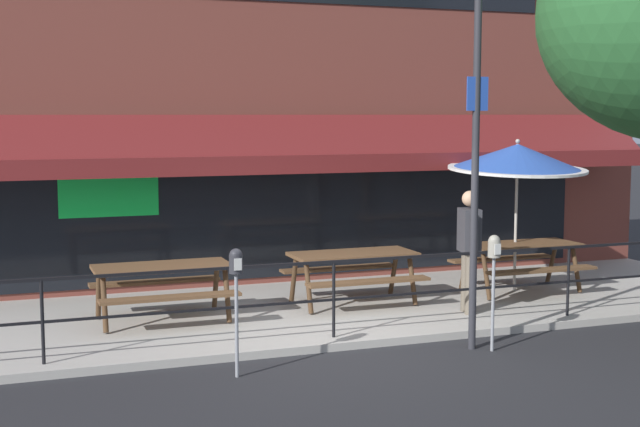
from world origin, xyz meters
name	(u,v)px	position (x,y,z in m)	size (l,w,h in m)	color
ground_plane	(343,351)	(0.00, 0.00, 0.00)	(120.00, 120.00, 0.00)	#232326
patio_deck	(291,313)	(0.00, 2.00, 0.05)	(15.00, 4.00, 0.10)	#ADA89E
restaurant_building	(246,56)	(0.00, 4.22, 3.78)	(15.00, 1.60, 7.62)	brown
patio_railing	(334,282)	(0.00, 0.30, 0.80)	(13.84, 0.04, 0.97)	black
picnic_table_left	(162,277)	(-1.84, 1.87, 0.71)	(1.80, 1.42, 0.76)	brown
picnic_table_centre	(353,263)	(0.96, 1.99, 0.71)	(1.80, 1.42, 0.76)	brown
picnic_table_right	(521,253)	(3.75, 1.93, 0.71)	(1.80, 1.42, 0.76)	brown
patio_umbrella_right	(517,158)	(3.75, 2.09, 2.18)	(2.14, 2.14, 2.38)	#B7B2A8
pedestrian_walking	(469,245)	(2.26, 0.93, 1.06)	(0.32, 0.61, 1.71)	#665B4C
parking_meter_near	(236,273)	(-1.48, -0.60, 1.15)	(0.15, 0.16, 1.42)	gray
parking_meter_far	(494,257)	(1.70, -0.63, 1.15)	(0.15, 0.16, 1.42)	gray
street_sign_pole	(475,169)	(1.52, -0.45, 2.21)	(0.28, 0.09, 4.30)	#2D2D33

